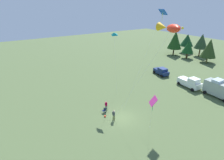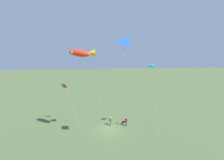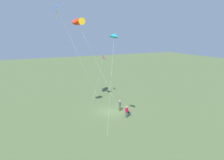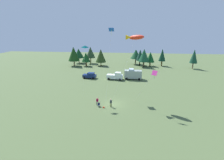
% 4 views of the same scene
% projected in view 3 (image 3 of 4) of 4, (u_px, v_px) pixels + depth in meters
% --- Properties ---
extents(ground_plane, '(160.00, 160.00, 0.00)m').
position_uv_depth(ground_plane, '(110.00, 111.00, 34.38)').
color(ground_plane, '#4F6239').
extents(person_kite_flyer, '(0.51, 0.45, 1.74)m').
position_uv_depth(person_kite_flyer, '(120.00, 105.00, 34.46)').
color(person_kite_flyer, '#495227').
rests_on(person_kite_flyer, ground).
extents(folding_chair, '(0.58, 0.58, 0.82)m').
position_uv_depth(folding_chair, '(129.00, 113.00, 32.49)').
color(folding_chair, '#142044').
rests_on(folding_chair, ground).
extents(person_spectator, '(0.55, 0.45, 1.74)m').
position_uv_depth(person_spectator, '(127.00, 111.00, 31.71)').
color(person_spectator, '#364B49').
rests_on(person_spectator, ground).
extents(backpack_on_grass, '(0.39, 0.35, 0.22)m').
position_uv_depth(backpack_on_grass, '(128.00, 112.00, 33.74)').
color(backpack_on_grass, red).
rests_on(backpack_on_grass, ground).
extents(kite_large_fish, '(6.91, 6.44, 14.44)m').
position_uv_depth(kite_large_fish, '(78.00, 22.00, 33.49)').
color(kite_large_fish, red).
rests_on(kite_large_fish, ground).
extents(kite_diamond_blue, '(1.28, 6.98, 15.71)m').
position_uv_depth(kite_diamond_blue, '(57.00, 10.00, 26.69)').
color(kite_diamond_blue, blue).
rests_on(kite_diamond_blue, ground).
extents(kite_diamond_rainbow, '(4.20, 4.34, 8.10)m').
position_uv_depth(kite_diamond_rainbow, '(103.00, 58.00, 40.62)').
color(kite_diamond_rainbow, '#D4328E').
rests_on(kite_diamond_rainbow, ground).
extents(kite_delta_teal, '(2.09, 2.21, 12.19)m').
position_uv_depth(kite_delta_teal, '(115.00, 36.00, 25.15)').
color(kite_delta_teal, teal).
rests_on(kite_delta_teal, ground).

